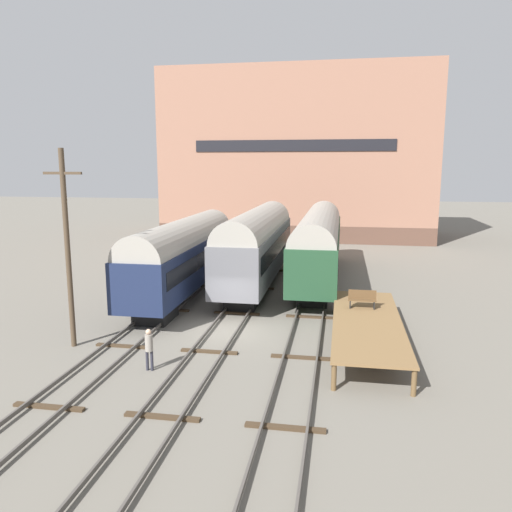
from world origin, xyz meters
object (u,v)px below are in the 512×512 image
train_car_green (319,240)px  train_car_navy (183,253)px  utility_pole (67,247)px  bench (362,299)px  person_worker (149,346)px  train_car_grey (257,243)px

train_car_green → train_car_navy: bearing=-143.4°
train_car_green → utility_pole: utility_pole is taller
bench → person_worker: (-8.72, -6.83, -0.55)m
train_car_navy → utility_pole: 9.85m
utility_pole → person_worker: bearing=-24.6°
train_car_green → utility_pole: (-10.54, -15.50, 1.71)m
train_car_grey → bench: 10.82m
bench → utility_pole: bearing=-160.3°
train_car_green → utility_pole: bearing=-124.2°
bench → utility_pole: size_ratio=0.16×
train_car_green → train_car_navy: size_ratio=1.23×
utility_pole → train_car_grey: bearing=63.7°
train_car_green → person_worker: size_ratio=10.77×
train_car_navy → bench: size_ratio=10.98×
train_car_grey → person_worker: bearing=-97.1°
train_car_green → person_worker: train_car_green is taller
train_car_grey → utility_pole: 14.60m
train_car_green → train_car_navy: train_car_green is taller
bench → person_worker: size_ratio=0.79×
bench → utility_pole: (-13.27, -4.75, 3.06)m
train_car_grey → train_car_green: bearing=31.2°
train_car_navy → bench: bearing=-23.0°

